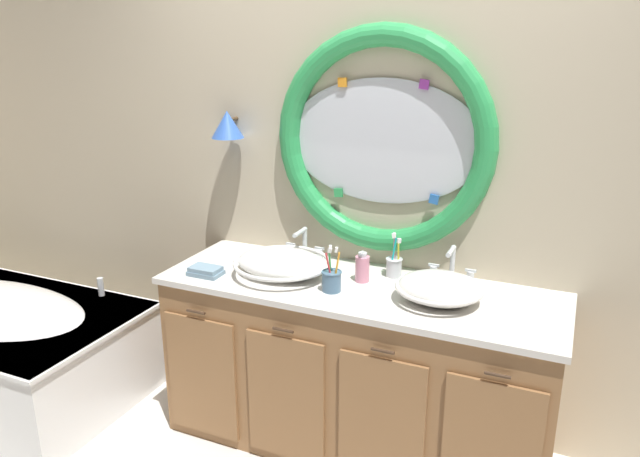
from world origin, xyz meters
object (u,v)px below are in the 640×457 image
sink_basin_left (282,263)px  soap_dispenser (362,268)px  toothbrush_holder_left (332,279)px  toothbrush_holder_right (394,265)px  sink_basin_right (439,288)px  folded_hand_towel (206,271)px

sink_basin_left → soap_dispenser: soap_dispenser is taller
sink_basin_left → soap_dispenser: size_ratio=3.10×
soap_dispenser → toothbrush_holder_left: bearing=-117.9°
toothbrush_holder_left → toothbrush_holder_right: (0.21, 0.29, 0.00)m
sink_basin_left → toothbrush_holder_right: 0.54m
sink_basin_left → sink_basin_right: 0.77m
sink_basin_left → folded_hand_towel: 0.38m
sink_basin_right → soap_dispenser: soap_dispenser is taller
toothbrush_holder_left → soap_dispenser: 0.19m
toothbrush_holder_right → sink_basin_left: bearing=-158.5°
sink_basin_left → folded_hand_towel: sink_basin_left is taller
sink_basin_right → toothbrush_holder_right: size_ratio=1.74×
sink_basin_left → toothbrush_holder_right: size_ratio=2.14×
folded_hand_towel → soap_dispenser: bearing=18.0°
sink_basin_right → soap_dispenser: 0.39m
sink_basin_right → toothbrush_holder_left: bearing=-169.7°
sink_basin_left → folded_hand_towel: size_ratio=2.96×
sink_basin_right → folded_hand_towel: sink_basin_right is taller
sink_basin_left → sink_basin_right: size_ratio=1.23×
soap_dispenser → folded_hand_towel: bearing=-162.0°
sink_basin_left → soap_dispenser: (0.39, 0.08, 0.01)m
toothbrush_holder_right → folded_hand_towel: toothbrush_holder_right is taller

